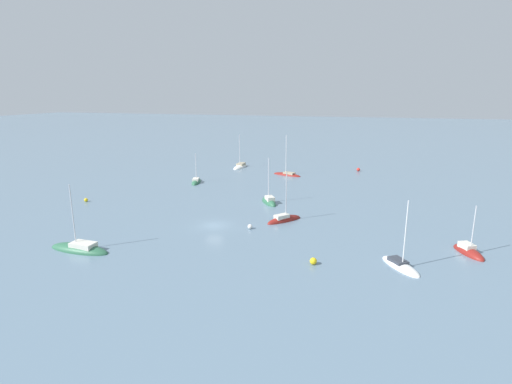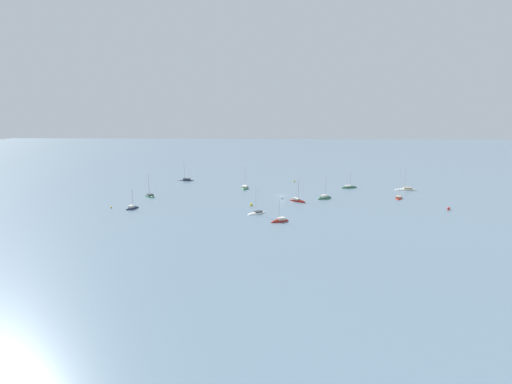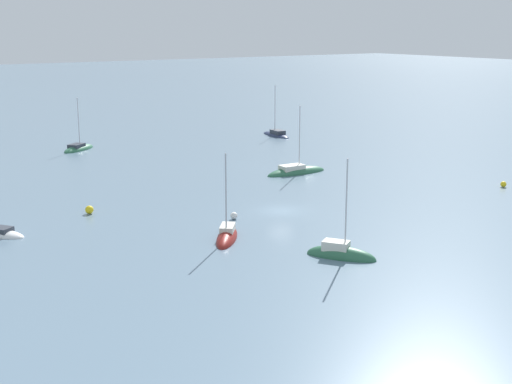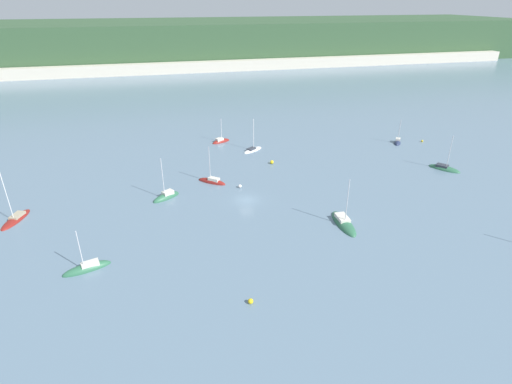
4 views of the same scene
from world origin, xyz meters
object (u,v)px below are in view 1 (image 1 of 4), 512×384
Objects in this scene: sailboat_8 at (287,175)px; sailboat_0 at (284,220)px; sailboat_4 at (240,167)px; mooring_buoy_1 at (86,200)px; mooring_buoy_0 at (313,261)px; mooring_buoy_4 at (358,170)px; sailboat_3 at (400,266)px; sailboat_10 at (196,182)px; mooring_buoy_3 at (250,227)px; sailboat_1 at (80,250)px; sailboat_9 at (468,252)px; sailboat_6 at (269,202)px.

sailboat_0 is at bearing 120.55° from sailboat_8.
mooring_buoy_1 is (42.59, -16.24, 0.25)m from sailboat_4.
sailboat_4 is 11.33× the size of mooring_buoy_0.
mooring_buoy_4 is at bearing 27.78° from sailboat_0.
sailboat_10 is at bearing -164.62° from sailboat_3.
sailboat_1 is at bearing -52.43° from mooring_buoy_3.
sailboat_1 reaches higher than sailboat_9.
sailboat_6 reaches higher than mooring_buoy_0.
sailboat_3 is 59.94m from mooring_buoy_4.
mooring_buoy_0 is 1.18× the size of mooring_buoy_3.
sailboat_10 reaches higher than mooring_buoy_1.
sailboat_3 is 1.22× the size of sailboat_9.
sailboat_6 is 0.89× the size of sailboat_8.
mooring_buoy_4 is at bearing 177.71° from mooring_buoy_0.
sailboat_8 is (-26.32, -2.23, -0.02)m from sailboat_6.
mooring_buoy_4 is at bearing 165.28° from mooring_buoy_3.
mooring_buoy_1 is 34.78m from mooring_buoy_3.
sailboat_1 reaches higher than sailboat_0.
mooring_buoy_0 is at bearing 27.03° from sailboat_4.
sailboat_3 is at bearing 76.02° from mooring_buoy_1.
sailboat_6 is at bearing -171.14° from sailboat_3.
mooring_buoy_4 is (-36.62, 14.55, 0.33)m from sailboat_6.
mooring_buoy_1 is at bearing -99.81° from mooring_buoy_3.
sailboat_4 is 13.76× the size of mooring_buoy_1.
sailboat_8 is 11.68× the size of mooring_buoy_4.
sailboat_10 is 8.32× the size of mooring_buoy_4.
sailboat_0 is 1.17× the size of sailboat_10.
sailboat_10 is at bearing -83.97° from sailboat_1.
mooring_buoy_1 is (-20.35, -15.52, 0.26)m from sailboat_1.
sailboat_9 reaches higher than mooring_buoy_3.
sailboat_4 is at bearing -6.78° from sailboat_8.
sailboat_8 reaches higher than sailboat_6.
mooring_buoy_0 is at bearing 47.68° from mooring_buoy_3.
sailboat_6 is 12.89× the size of mooring_buoy_3.
mooring_buoy_4 is (-45.69, 47.84, 0.10)m from mooring_buoy_1.
sailboat_10 is at bearing -55.22° from mooring_buoy_4.
sailboat_0 is at bearing -137.06° from sailboat_1.
mooring_buoy_1 is at bearing -50.42° from sailboat_1.
sailboat_4 is at bearing -6.36° from sailboat_6.
sailboat_1 reaches higher than mooring_buoy_4.
sailboat_8 is at bearing -175.55° from mooring_buoy_3.
sailboat_1 is 73.52m from mooring_buoy_4.
sailboat_9 reaches higher than mooring_buoy_1.
sailboat_3 is at bearing 102.73° from mooring_buoy_0.
mooring_buoy_0 is 61.77m from mooring_buoy_4.
sailboat_3 reaches higher than mooring_buoy_0.
sailboat_6 is at bearing 27.57° from sailboat_4.
mooring_buoy_3 is at bearing -132.32° from mooring_buoy_0.
mooring_buoy_3 is at bearing -117.67° from sailboat_9.
sailboat_10 is at bearing 25.83° from sailboat_6.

